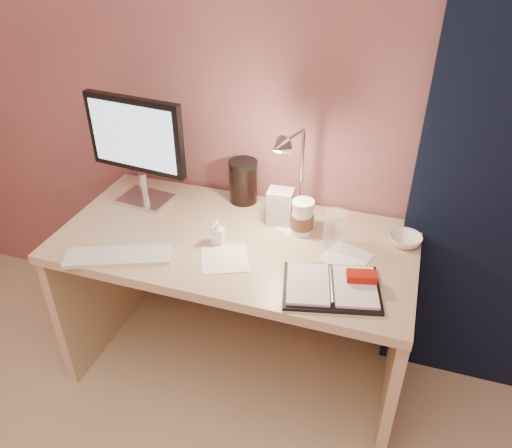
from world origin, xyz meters
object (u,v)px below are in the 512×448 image
(dark_jar, at_px, (243,183))
(bowl, at_px, (405,240))
(monitor, at_px, (137,141))
(desk_lamp, at_px, (304,173))
(desk, at_px, (242,272))
(product_box, at_px, (280,207))
(keyboard, at_px, (118,256))
(clear_cup, at_px, (335,229))
(planner, at_px, (334,286))
(coffee_cup, at_px, (302,218))
(lotion_bottle, at_px, (218,232))

(dark_jar, bearing_deg, bowl, -9.86)
(monitor, xyz_separation_m, desk_lamp, (0.71, -0.01, -0.02))
(desk, xyz_separation_m, product_box, (0.14, 0.09, 0.30))
(product_box, height_order, desk_lamp, desk_lamp)
(desk, bearing_deg, bowl, 8.38)
(monitor, xyz_separation_m, keyboard, (0.11, -0.41, -0.27))
(clear_cup, distance_m, bowl, 0.28)
(clear_cup, bearing_deg, dark_jar, 153.86)
(dark_jar, distance_m, product_box, 0.24)
(planner, height_order, clear_cup, clear_cup)
(monitor, distance_m, coffee_cup, 0.75)
(desk, distance_m, bowl, 0.69)
(clear_cup, height_order, lotion_bottle, clear_cup)
(planner, bearing_deg, desk_lamp, 107.88)
(keyboard, distance_m, coffee_cup, 0.72)
(planner, bearing_deg, bowl, 45.24)
(coffee_cup, distance_m, dark_jar, 0.35)
(clear_cup, relative_size, desk_lamp, 0.36)
(desk, height_order, bowl, bowl)
(desk, bearing_deg, monitor, 170.50)
(planner, relative_size, dark_jar, 2.20)
(planner, xyz_separation_m, product_box, (-0.29, 0.34, 0.06))
(planner, bearing_deg, clear_cup, 87.94)
(coffee_cup, xyz_separation_m, product_box, (-0.10, 0.04, 0.01))
(desk, height_order, coffee_cup, coffee_cup)
(coffee_cup, bearing_deg, bowl, 6.63)
(bowl, relative_size, dark_jar, 0.74)
(monitor, bearing_deg, coffee_cup, 3.61)
(lotion_bottle, bearing_deg, monitor, 154.91)
(product_box, bearing_deg, coffee_cup, -27.70)
(monitor, relative_size, dark_jar, 2.77)
(planner, distance_m, bowl, 0.41)
(desk, height_order, dark_jar, dark_jar)
(desk, relative_size, bowl, 11.10)
(keyboard, height_order, product_box, product_box)
(planner, height_order, bowl, planner)
(planner, xyz_separation_m, coffee_cup, (-0.19, 0.30, 0.06))
(keyboard, bearing_deg, lotion_bottle, 11.29)
(product_box, bearing_deg, desk_lamp, -19.38)
(lotion_bottle, xyz_separation_m, product_box, (0.19, 0.21, 0.03))
(coffee_cup, height_order, lotion_bottle, coffee_cup)
(desk, xyz_separation_m, dark_jar, (-0.07, 0.22, 0.31))
(desk, relative_size, coffee_cup, 9.63)
(product_box, bearing_deg, bowl, -4.23)
(bowl, height_order, dark_jar, dark_jar)
(coffee_cup, height_order, desk_lamp, desk_lamp)
(desk_lamp, bearing_deg, desk, -145.81)
(coffee_cup, bearing_deg, planner, -58.12)
(monitor, height_order, lotion_bottle, monitor)
(coffee_cup, height_order, clear_cup, clear_cup)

